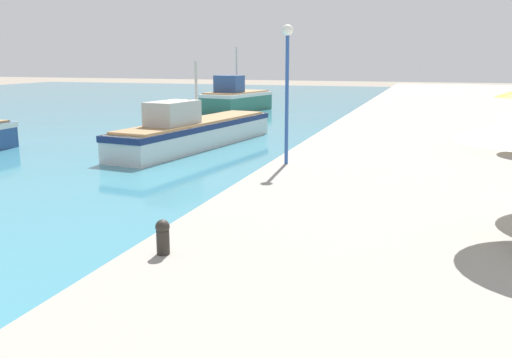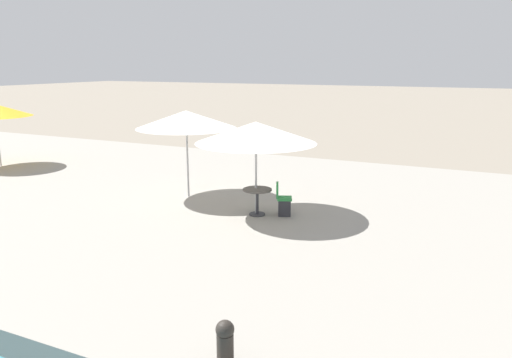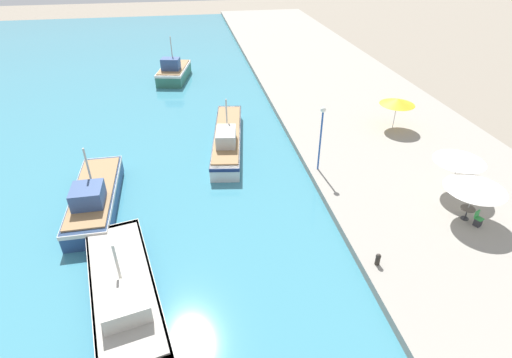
{
  "view_description": "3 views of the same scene",
  "coord_description": "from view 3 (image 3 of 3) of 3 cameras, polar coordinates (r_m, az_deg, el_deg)",
  "views": [
    {
      "loc": [
        5.34,
        1.15,
        4.07
      ],
      "look_at": [
        1.5,
        13.29,
        1.33
      ],
      "focal_mm": 40.0,
      "sensor_mm": 36.0,
      "label": 1
    },
    {
      "loc": [
        -4.71,
        7.03,
        4.64
      ],
      "look_at": [
        7.33,
        12.74,
        1.53
      ],
      "focal_mm": 35.0,
      "sensor_mm": 36.0,
      "label": 2
    },
    {
      "loc": [
        -7.69,
        -3.18,
        14.72
      ],
      "look_at": [
        -4.0,
        18.0,
        1.13
      ],
      "focal_mm": 28.0,
      "sensor_mm": 36.0,
      "label": 3
    }
  ],
  "objects": [
    {
      "name": "fishing_boat_mid",
      "position": [
        26.21,
        -22.02,
        -2.35
      ],
      "size": [
        2.63,
        8.44,
        4.05
      ],
      "rotation": [
        0.0,
        0.0,
        0.02
      ],
      "color": "navy",
      "rests_on": "water_basin"
    },
    {
      "name": "quay_promenade",
      "position": [
        45.49,
        11.15,
        13.17
      ],
      "size": [
        16.0,
        90.0,
        0.53
      ],
      "color": "gray",
      "rests_on": "ground_plane"
    },
    {
      "name": "cafe_table",
      "position": [
        25.71,
        27.92,
        -4.08
      ],
      "size": [
        0.8,
        0.8,
        0.74
      ],
      "color": "#333338",
      "rests_on": "quay_promenade"
    },
    {
      "name": "lamppost",
      "position": [
        26.58,
        9.34,
        7.18
      ],
      "size": [
        0.36,
        0.36,
        4.56
      ],
      "color": "#28519E",
      "rests_on": "quay_promenade"
    },
    {
      "name": "mooring_bollard",
      "position": [
        20.94,
        17.02,
        -10.86
      ],
      "size": [
        0.26,
        0.26,
        0.65
      ],
      "color": "#2D2823",
      "rests_on": "quay_promenade"
    },
    {
      "name": "fishing_boat_near",
      "position": [
        19.77,
        -18.35,
        -15.03
      ],
      "size": [
        4.8,
        9.79,
        3.33
      ],
      "rotation": [
        0.0,
        0.0,
        0.22
      ],
      "color": "navy",
      "rests_on": "water_basin"
    },
    {
      "name": "fishing_boat_far",
      "position": [
        31.43,
        -4.11,
        5.92
      ],
      "size": [
        3.66,
        11.28,
        3.85
      ],
      "rotation": [
        0.0,
        0.0,
        -0.15
      ],
      "color": "silver",
      "rests_on": "water_basin"
    },
    {
      "name": "cafe_chair_left",
      "position": [
        25.59,
        29.13,
        -5.23
      ],
      "size": [
        0.54,
        0.55,
        0.91
      ],
      "rotation": [
        0.0,
        0.0,
        3.54
      ],
      "color": "#2D2D33",
      "rests_on": "quay_promenade"
    },
    {
      "name": "fishing_boat_distant",
      "position": [
        47.4,
        -11.68,
        14.79
      ],
      "size": [
        4.04,
        6.66,
        4.74
      ],
      "rotation": [
        0.0,
        0.0,
        -0.21
      ],
      "color": "#33705B",
      "rests_on": "water_basin"
    },
    {
      "name": "cafe_umbrella_striped",
      "position": [
        34.76,
        19.58,
        10.38
      ],
      "size": [
        2.82,
        2.82,
        2.52
      ],
      "color": "#B7B7B7",
      "rests_on": "quay_promenade"
    },
    {
      "name": "cafe_umbrella_white",
      "position": [
        27.12,
        27.17,
        2.79
      ],
      "size": [
        3.07,
        3.07,
        2.7
      ],
      "color": "#B7B7B7",
      "rests_on": "quay_promenade"
    },
    {
      "name": "cafe_umbrella_pink",
      "position": [
        24.91,
        28.97,
        -0.71
      ],
      "size": [
        3.3,
        3.3,
        2.57
      ],
      "color": "#B7B7B7",
      "rests_on": "quay_promenade"
    }
  ]
}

